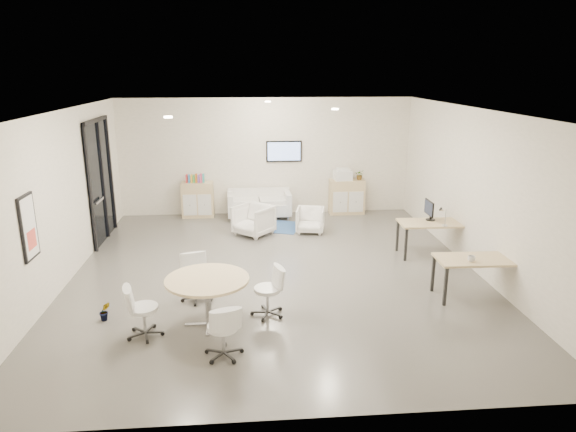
{
  "coord_description": "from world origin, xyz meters",
  "views": [
    {
      "loc": [
        -0.57,
        -9.57,
        3.93
      ],
      "look_at": [
        0.27,
        0.4,
        1.06
      ],
      "focal_mm": 32.0,
      "sensor_mm": 36.0,
      "label": 1
    }
  ],
  "objects_px": {
    "sideboard_left": "(198,200)",
    "desk_rear": "(433,225)",
    "loveseat": "(259,205)",
    "desk_front": "(476,262)",
    "round_table": "(207,283)",
    "armchair_right": "(310,219)",
    "armchair_left": "(253,219)",
    "sideboard_right": "(347,197)"
  },
  "relations": [
    {
      "from": "round_table",
      "to": "desk_front",
      "type": "bearing_deg",
      "value": 8.23
    },
    {
      "from": "sideboard_left",
      "to": "desk_rear",
      "type": "relative_size",
      "value": 0.66
    },
    {
      "from": "armchair_left",
      "to": "round_table",
      "type": "relative_size",
      "value": 0.62
    },
    {
      "from": "armchair_right",
      "to": "round_table",
      "type": "bearing_deg",
      "value": -103.69
    },
    {
      "from": "armchair_left",
      "to": "desk_rear",
      "type": "relative_size",
      "value": 0.56
    },
    {
      "from": "sideboard_right",
      "to": "desk_front",
      "type": "xyz_separation_m",
      "value": [
        1.2,
        -5.67,
        0.17
      ]
    },
    {
      "from": "sideboard_right",
      "to": "armchair_left",
      "type": "relative_size",
      "value": 1.17
    },
    {
      "from": "sideboard_left",
      "to": "armchair_right",
      "type": "distance_m",
      "value": 3.36
    },
    {
      "from": "sideboard_left",
      "to": "desk_rear",
      "type": "xyz_separation_m",
      "value": [
        5.34,
        -3.51,
        0.19
      ]
    },
    {
      "from": "loveseat",
      "to": "armchair_right",
      "type": "relative_size",
      "value": 2.52
    },
    {
      "from": "armchair_right",
      "to": "sideboard_right",
      "type": "bearing_deg",
      "value": 64.95
    },
    {
      "from": "sideboard_right",
      "to": "desk_rear",
      "type": "relative_size",
      "value": 0.66
    },
    {
      "from": "desk_rear",
      "to": "desk_front",
      "type": "distance_m",
      "value": 2.17
    },
    {
      "from": "desk_rear",
      "to": "armchair_right",
      "type": "bearing_deg",
      "value": 144.32
    },
    {
      "from": "sideboard_left",
      "to": "armchair_left",
      "type": "distance_m",
      "value": 2.31
    },
    {
      "from": "round_table",
      "to": "loveseat",
      "type": "bearing_deg",
      "value": 80.93
    },
    {
      "from": "desk_rear",
      "to": "armchair_left",
      "type": "bearing_deg",
      "value": 157.0
    },
    {
      "from": "sideboard_left",
      "to": "armchair_right",
      "type": "bearing_deg",
      "value": -29.9
    },
    {
      "from": "loveseat",
      "to": "desk_rear",
      "type": "xyz_separation_m",
      "value": [
        3.66,
        -3.32,
        0.32
      ]
    },
    {
      "from": "armchair_right",
      "to": "round_table",
      "type": "distance_m",
      "value": 5.19
    },
    {
      "from": "armchair_right",
      "to": "sideboard_left",
      "type": "bearing_deg",
      "value": 161.73
    },
    {
      "from": "sideboard_right",
      "to": "round_table",
      "type": "relative_size",
      "value": 0.73
    },
    {
      "from": "armchair_left",
      "to": "desk_front",
      "type": "relative_size",
      "value": 0.58
    },
    {
      "from": "sideboard_left",
      "to": "armchair_left",
      "type": "height_order",
      "value": "sideboard_left"
    },
    {
      "from": "sideboard_left",
      "to": "desk_rear",
      "type": "distance_m",
      "value": 6.39
    },
    {
      "from": "armchair_left",
      "to": "round_table",
      "type": "xyz_separation_m",
      "value": [
        -0.8,
        -4.58,
        0.31
      ]
    },
    {
      "from": "armchair_right",
      "to": "desk_rear",
      "type": "bearing_deg",
      "value": -25.42
    },
    {
      "from": "sideboard_left",
      "to": "loveseat",
      "type": "distance_m",
      "value": 1.69
    },
    {
      "from": "desk_rear",
      "to": "sideboard_left",
      "type": "bearing_deg",
      "value": 148.07
    },
    {
      "from": "sideboard_left",
      "to": "armchair_left",
      "type": "bearing_deg",
      "value": -49.77
    },
    {
      "from": "loveseat",
      "to": "round_table",
      "type": "relative_size",
      "value": 1.32
    },
    {
      "from": "round_table",
      "to": "armchair_right",
      "type": "bearing_deg",
      "value": 64.67
    },
    {
      "from": "loveseat",
      "to": "desk_rear",
      "type": "bearing_deg",
      "value": -44.21
    },
    {
      "from": "armchair_left",
      "to": "round_table",
      "type": "bearing_deg",
      "value": -59.17
    },
    {
      "from": "loveseat",
      "to": "desk_rear",
      "type": "distance_m",
      "value": 4.95
    },
    {
      "from": "sideboard_left",
      "to": "desk_front",
      "type": "relative_size",
      "value": 0.68
    },
    {
      "from": "armchair_right",
      "to": "desk_rear",
      "type": "relative_size",
      "value": 0.47
    },
    {
      "from": "sideboard_left",
      "to": "sideboard_right",
      "type": "distance_m",
      "value": 4.14
    },
    {
      "from": "armchair_left",
      "to": "round_table",
      "type": "height_order",
      "value": "armchair_left"
    },
    {
      "from": "sideboard_right",
      "to": "round_table",
      "type": "bearing_deg",
      "value": -118.57
    },
    {
      "from": "sideboard_left",
      "to": "desk_rear",
      "type": "bearing_deg",
      "value": -33.31
    },
    {
      "from": "armchair_left",
      "to": "desk_rear",
      "type": "height_order",
      "value": "armchair_left"
    }
  ]
}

